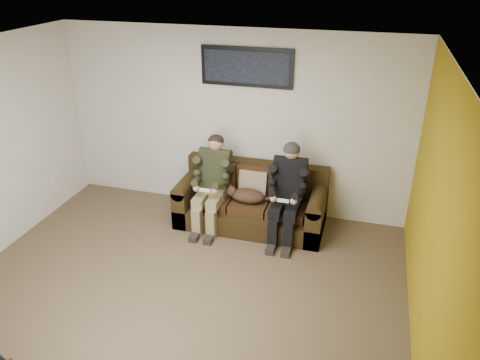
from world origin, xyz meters
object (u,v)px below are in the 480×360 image
(sofa, at_px, (252,202))
(person_left, at_px, (213,178))
(cat, at_px, (246,195))
(framed_poster, at_px, (247,67))
(person_right, at_px, (288,187))

(sofa, bearing_deg, person_left, -162.03)
(cat, bearing_deg, person_left, 179.44)
(framed_poster, bearing_deg, sofa, -63.08)
(sofa, distance_m, cat, 0.26)
(cat, bearing_deg, framed_poster, 105.94)
(person_right, relative_size, cat, 1.93)
(sofa, relative_size, cat, 3.06)
(person_right, distance_m, cat, 0.59)
(sofa, distance_m, person_right, 0.67)
(person_left, height_order, cat, person_left)
(person_right, height_order, cat, person_right)
(sofa, distance_m, person_left, 0.67)
(person_left, distance_m, person_right, 1.04)
(sofa, bearing_deg, person_right, -17.93)
(person_right, xyz_separation_m, framed_poster, (-0.72, 0.56, 1.40))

